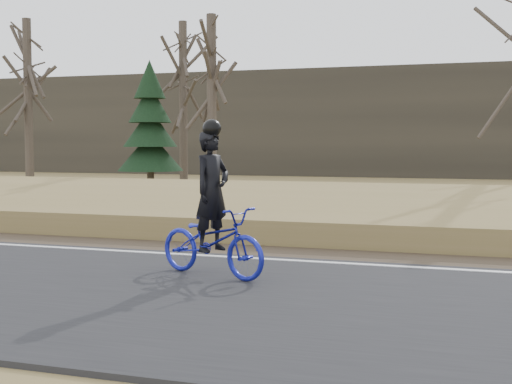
% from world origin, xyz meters
% --- Properties ---
extents(ground, '(120.00, 120.00, 0.00)m').
position_xyz_m(ground, '(0.00, 0.00, 0.00)').
color(ground, olive).
rests_on(ground, ground).
extents(edge_line, '(120.00, 0.12, 0.01)m').
position_xyz_m(edge_line, '(0.00, 0.20, 0.07)').
color(edge_line, silver).
rests_on(edge_line, road).
extents(shoulder, '(120.00, 1.60, 0.04)m').
position_xyz_m(shoulder, '(0.00, 1.20, 0.02)').
color(shoulder, '#473A2B').
rests_on(shoulder, ground).
extents(embankment, '(120.00, 5.00, 0.44)m').
position_xyz_m(embankment, '(0.00, 4.20, 0.22)').
color(embankment, olive).
rests_on(embankment, ground).
extents(ballast, '(120.00, 3.00, 0.45)m').
position_xyz_m(ballast, '(0.00, 8.00, 0.23)').
color(ballast, slate).
rests_on(ballast, ground).
extents(railroad, '(120.00, 2.40, 0.29)m').
position_xyz_m(railroad, '(0.00, 8.00, 0.53)').
color(railroad, black).
rests_on(railroad, ballast).
extents(treeline_backdrop, '(120.00, 4.00, 6.00)m').
position_xyz_m(treeline_backdrop, '(0.00, 30.00, 3.00)').
color(treeline_backdrop, '#383328').
rests_on(treeline_backdrop, ground).
extents(cyclist, '(1.94, 1.23, 2.16)m').
position_xyz_m(cyclist, '(3.01, -1.37, 0.74)').
color(cyclist, '#171D9E').
rests_on(cyclist, road).
extents(bare_tree_far_left, '(0.36, 0.36, 6.86)m').
position_xyz_m(bare_tree_far_left, '(-11.28, 13.97, 3.43)').
color(bare_tree_far_left, '#4E4439').
rests_on(bare_tree_far_left, ground).
extents(bare_tree_left, '(0.36, 0.36, 7.14)m').
position_xyz_m(bare_tree_left, '(-6.35, 18.15, 3.57)').
color(bare_tree_left, '#4E4439').
rests_on(bare_tree_left, ground).
extents(bare_tree_near_left, '(0.36, 0.36, 6.63)m').
position_xyz_m(bare_tree_near_left, '(-3.42, 14.27, 3.32)').
color(bare_tree_near_left, '#4E4439').
rests_on(bare_tree_near_left, ground).
extents(conifer, '(2.60, 2.60, 5.15)m').
position_xyz_m(conifer, '(-6.34, 14.98, 2.44)').
color(conifer, '#4E4439').
rests_on(conifer, ground).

